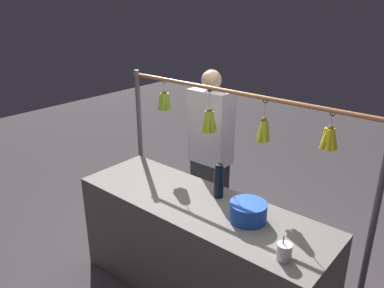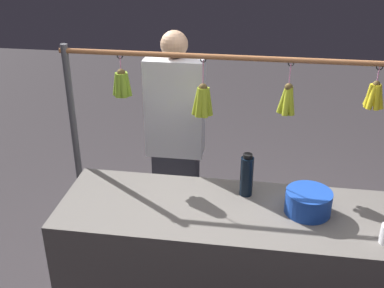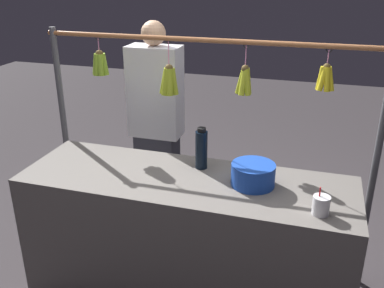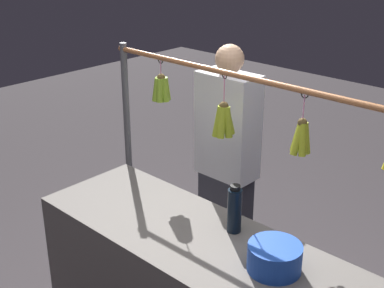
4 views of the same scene
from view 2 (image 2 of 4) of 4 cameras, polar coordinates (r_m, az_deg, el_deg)
The scene contains 5 objects.
market_counter at distance 2.96m, azimuth 4.93°, elevation -14.64°, with size 2.02×0.66×0.84m, color #66605B.
display_rack at distance 2.91m, azimuth 5.38°, elevation 2.14°, with size 2.24×0.13×1.64m.
water_bottle at distance 2.78m, azimuth 6.60°, elevation -3.78°, with size 0.08×0.08×0.27m.
blue_bucket at distance 2.71m, azimuth 13.82°, elevation -6.80°, with size 0.26×0.26×0.13m, color #1B46B2.
vendor_person at distance 3.40m, azimuth -1.95°, elevation -0.43°, with size 0.40×0.21×1.67m.
Camera 2 is at (-0.09, 2.24, 2.36)m, focal length 44.26 mm.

